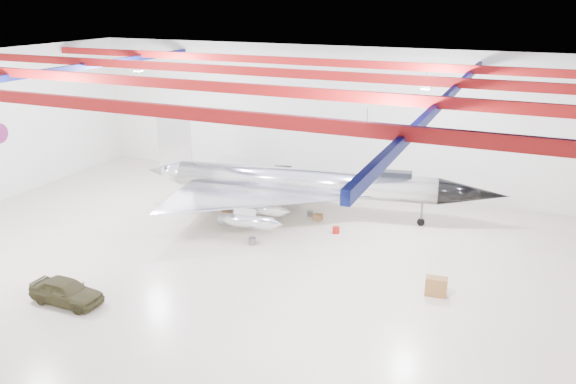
% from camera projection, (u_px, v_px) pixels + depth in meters
% --- Properties ---
extents(floor, '(40.00, 40.00, 0.00)m').
position_uv_depth(floor, '(225.00, 253.00, 33.47)').
color(floor, '#C2B69A').
rests_on(floor, ground).
extents(wall_back, '(40.00, 0.00, 40.00)m').
position_uv_depth(wall_back, '(316.00, 116.00, 44.64)').
color(wall_back, silver).
rests_on(wall_back, floor).
extents(ceiling, '(40.00, 40.00, 0.00)m').
position_uv_depth(ceiling, '(218.00, 66.00, 29.85)').
color(ceiling, '#0A0F38').
rests_on(ceiling, wall_back).
extents(ceiling_structure, '(39.50, 29.50, 1.08)m').
position_uv_depth(ceiling_structure, '(218.00, 79.00, 30.08)').
color(ceiling_structure, maroon).
rests_on(ceiling_structure, ceiling).
extents(jet_aircraft, '(24.91, 16.62, 6.83)m').
position_uv_depth(jet_aircraft, '(303.00, 185.00, 38.55)').
color(jet_aircraft, silver).
rests_on(jet_aircraft, floor).
extents(jeep, '(3.88, 1.62, 1.31)m').
position_uv_depth(jeep, '(66.00, 291.00, 27.83)').
color(jeep, '#36321B').
rests_on(jeep, floor).
extents(desk, '(1.14, 0.66, 1.00)m').
position_uv_depth(desk, '(436.00, 286.00, 28.59)').
color(desk, brown).
rests_on(desk, floor).
extents(crate_ply, '(0.68, 0.59, 0.41)m').
position_uv_depth(crate_ply, '(227.00, 212.00, 39.27)').
color(crate_ply, olive).
rests_on(crate_ply, floor).
extents(toolbox_red, '(0.53, 0.49, 0.30)m').
position_uv_depth(toolbox_red, '(249.00, 193.00, 43.33)').
color(toolbox_red, '#9F110F').
rests_on(toolbox_red, floor).
extents(engine_drum, '(0.53, 0.53, 0.43)m').
position_uv_depth(engine_drum, '(252.00, 241.00, 34.60)').
color(engine_drum, '#59595B').
rests_on(engine_drum, floor).
extents(parts_bin, '(0.60, 0.48, 0.42)m').
position_uv_depth(parts_bin, '(318.00, 217.00, 38.42)').
color(parts_bin, olive).
rests_on(parts_bin, floor).
extents(crate_small, '(0.49, 0.45, 0.28)m').
position_uv_depth(crate_small, '(216.00, 205.00, 40.84)').
color(crate_small, '#59595B').
rests_on(crate_small, floor).
extents(tool_chest, '(0.47, 0.47, 0.41)m').
position_uv_depth(tool_chest, '(336.00, 230.00, 36.27)').
color(tool_chest, '#9F110F').
rests_on(tool_chest, floor).
extents(spares_box, '(0.51, 0.51, 0.39)m').
position_uv_depth(spares_box, '(310.00, 213.00, 39.08)').
color(spares_box, '#59595B').
rests_on(spares_box, floor).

